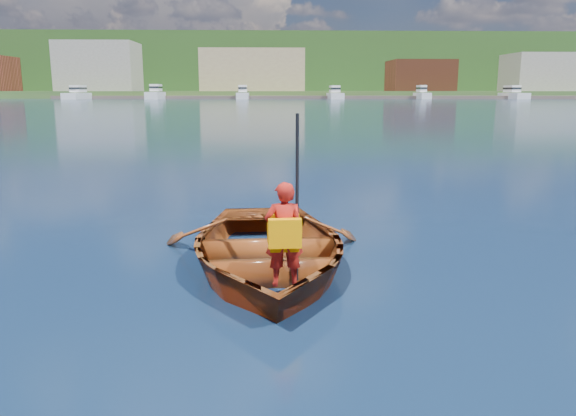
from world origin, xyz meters
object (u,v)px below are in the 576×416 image
object	(u,v)px
child_paddler	(284,234)
dock	(283,97)
marina_yachts	(221,94)
rowboat	(266,248)

from	to	relation	value
child_paddler	dock	size ratio (longest dim) A/B	0.01
dock	marina_yachts	size ratio (longest dim) A/B	1.12
child_paddler	dock	bearing A→B (deg)	88.54
child_paddler	marina_yachts	distance (m)	144.42
rowboat	dock	bearing A→B (deg)	88.45
marina_yachts	dock	bearing A→B (deg)	15.83
rowboat	marina_yachts	size ratio (longest dim) A/B	0.03
dock	marina_yachts	xyz separation A→B (m)	(-16.43, -4.66, 0.93)
rowboat	child_paddler	distance (m)	1.00
child_paddler	marina_yachts	world-z (taller)	marina_yachts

